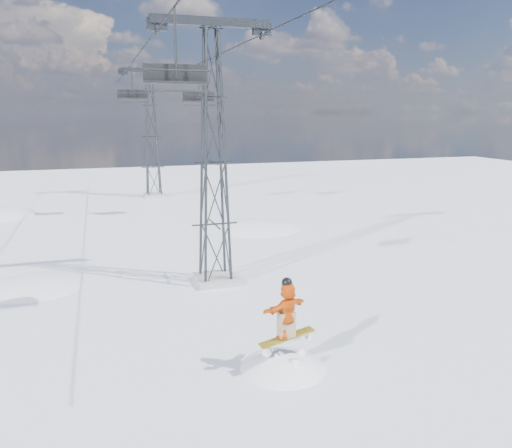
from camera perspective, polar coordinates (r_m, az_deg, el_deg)
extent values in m
plane|color=white|center=(15.82, -0.73, -16.16)|extent=(120.00, 120.00, 0.00)
sphere|color=white|center=(27.99, -22.32, -21.48)|extent=(16.00, 16.00, 16.00)
sphere|color=white|center=(37.03, 0.13, -14.92)|extent=(20.00, 20.00, 20.00)
sphere|color=white|center=(45.74, -26.70, -12.01)|extent=(22.00, 22.00, 22.00)
cube|color=#999999|center=(23.05, -4.63, -6.32)|extent=(1.80, 1.80, 0.30)
cube|color=#282B2F|center=(22.11, -5.18, 22.03)|extent=(5.00, 0.35, 0.35)
cube|color=#282B2F|center=(21.71, -11.27, 21.49)|extent=(0.80, 0.25, 0.50)
cube|color=#282B2F|center=(22.66, 0.67, 21.33)|extent=(0.80, 0.25, 0.50)
cube|color=#999999|center=(47.12, -11.54, 3.24)|extent=(1.80, 1.80, 0.30)
cube|color=#282B2F|center=(46.66, -12.16, 16.81)|extent=(5.00, 0.35, 0.35)
cube|color=#282B2F|center=(46.47, -14.96, 16.44)|extent=(0.80, 0.25, 0.50)
cube|color=#282B2F|center=(46.93, -9.36, 16.65)|extent=(0.80, 0.25, 0.50)
cylinder|color=black|center=(33.03, -13.66, 17.89)|extent=(0.06, 51.00, 0.06)
cylinder|color=black|center=(33.67, -5.79, 18.07)|extent=(0.06, 51.00, 0.06)
sphere|color=white|center=(16.78, 3.02, -21.32)|extent=(4.40, 4.40, 4.40)
cube|color=gold|center=(15.11, 3.56, -12.79)|extent=(1.76, 0.55, 0.28)
imported|color=#EB590A|center=(14.76, 3.61, -9.77)|extent=(1.64, 1.05, 1.68)
cube|color=#94805B|center=(14.94, 3.58, -11.38)|extent=(0.57, 0.51, 0.78)
sphere|color=black|center=(14.47, 3.65, -6.75)|extent=(0.31, 0.31, 0.31)
cylinder|color=black|center=(17.01, -9.19, 19.51)|extent=(0.08, 0.08, 2.29)
cube|color=black|center=(16.91, -9.05, 15.66)|extent=(2.08, 0.47, 0.08)
cube|color=black|center=(17.16, -9.21, 16.65)|extent=(2.08, 0.06, 0.57)
cylinder|color=black|center=(16.64, -8.87, 14.82)|extent=(2.08, 0.06, 0.06)
cylinder|color=black|center=(16.63, -8.92, 16.98)|extent=(2.08, 0.05, 0.05)
cylinder|color=black|center=(35.87, -6.56, 15.74)|extent=(0.09, 0.09, 2.46)
cube|color=black|center=(35.83, -6.51, 13.78)|extent=(2.23, 0.50, 0.09)
cube|color=black|center=(36.08, -6.60, 14.30)|extent=(2.23, 0.07, 0.61)
cylinder|color=black|center=(35.55, -6.40, 13.34)|extent=(2.23, 0.07, 0.07)
cylinder|color=black|center=(35.51, -6.41, 14.42)|extent=(2.23, 0.06, 0.06)
cylinder|color=black|center=(36.40, -13.99, 15.56)|extent=(0.08, 0.08, 2.27)
cube|color=black|center=(36.35, -13.89, 13.77)|extent=(2.07, 0.46, 0.08)
cube|color=black|center=(36.59, -13.94, 14.25)|extent=(2.07, 0.06, 0.57)
cylinder|color=black|center=(36.09, -13.84, 13.38)|extent=(2.07, 0.06, 0.06)
cylinder|color=black|center=(36.05, -13.88, 14.36)|extent=(2.07, 0.05, 0.05)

